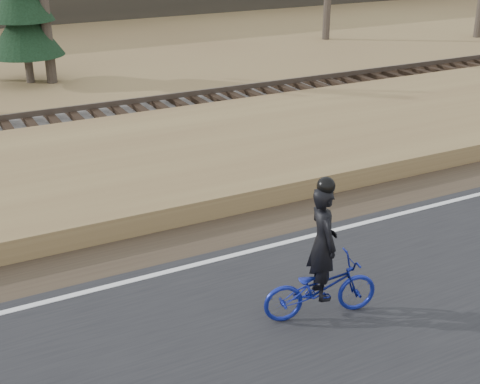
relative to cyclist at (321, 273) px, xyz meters
name	(u,v)px	position (x,y,z in m)	size (l,w,h in m)	color
shoulder	(450,180)	(5.75, 3.24, -0.75)	(120.00, 1.60, 0.04)	#473A2B
embankment	(369,135)	(5.75, 6.24, -0.55)	(120.00, 5.00, 0.44)	olive
ballast	(292,101)	(5.75, 10.04, -0.54)	(120.00, 3.00, 0.45)	slate
railroad	(292,91)	(5.75, 10.04, -0.24)	(120.00, 2.40, 0.29)	black
cyclist	(321,273)	(0.00, 0.00, 0.00)	(1.83, 0.96, 2.21)	navy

